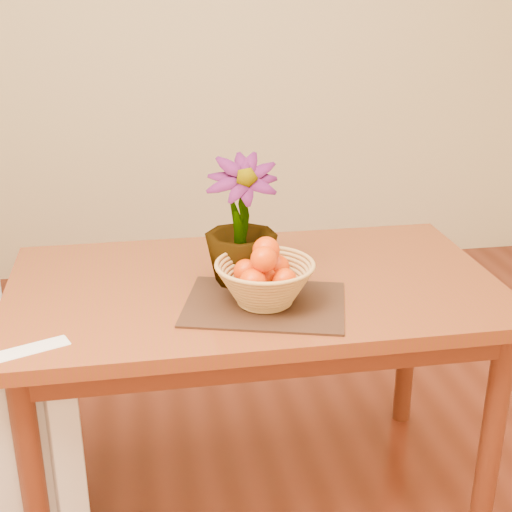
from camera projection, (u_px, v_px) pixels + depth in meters
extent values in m
cube|color=beige|center=(190.00, 21.00, 3.61)|extent=(4.00, 0.02, 2.70)
cube|color=maroon|center=(254.00, 288.00, 2.05)|extent=(1.40, 0.80, 0.04)
cube|color=#522313|center=(254.00, 307.00, 2.07)|extent=(1.28, 0.68, 0.08)
cylinder|color=#522313|center=(34.00, 492.00, 1.80)|extent=(0.06, 0.06, 0.71)
cylinder|color=#522313|center=(491.00, 441.00, 2.00)|extent=(0.06, 0.06, 0.71)
cylinder|color=#522313|center=(56.00, 364.00, 2.39)|extent=(0.06, 0.06, 0.71)
cylinder|color=#522313|center=(408.00, 335.00, 2.58)|extent=(0.06, 0.06, 0.71)
cube|color=#381E14|center=(265.00, 304.00, 1.90)|extent=(0.49, 0.42, 0.01)
cylinder|color=tan|center=(265.00, 302.00, 1.90)|extent=(0.13, 0.13, 0.01)
sphere|color=#CE4403|center=(265.00, 277.00, 1.87)|extent=(0.06, 0.06, 0.06)
sphere|color=#CE4403|center=(276.00, 267.00, 1.92)|extent=(0.07, 0.07, 0.07)
sphere|color=#CE4403|center=(246.00, 271.00, 1.90)|extent=(0.07, 0.07, 0.07)
sphere|color=#CE4403|center=(253.00, 283.00, 1.82)|extent=(0.07, 0.07, 0.07)
sphere|color=#CE4403|center=(285.00, 281.00, 1.84)|extent=(0.07, 0.07, 0.07)
sphere|color=#CE4403|center=(266.00, 250.00, 1.88)|extent=(0.07, 0.07, 0.07)
sphere|color=#CE4403|center=(264.00, 259.00, 1.82)|extent=(0.07, 0.07, 0.07)
imported|color=#1E4A15|center=(241.00, 222.00, 1.97)|extent=(0.23, 0.23, 0.36)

